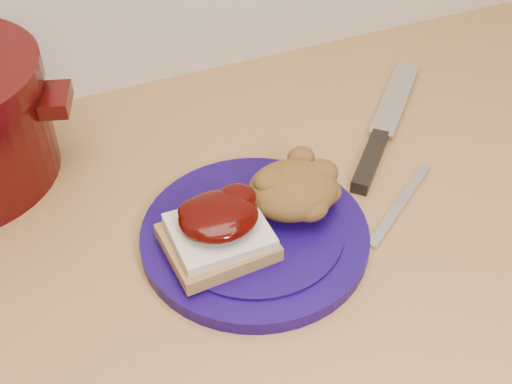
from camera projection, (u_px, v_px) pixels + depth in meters
name	position (u px, v px, depth m)	size (l,w,h in m)	color
plate	(255.00, 235.00, 0.68)	(0.24, 0.24, 0.02)	#120549
sandwich	(218.00, 230.00, 0.64)	(0.11, 0.09, 0.05)	olive
stuffing_mound	(293.00, 190.00, 0.68)	(0.10, 0.08, 0.05)	brown
chef_knife	(378.00, 142.00, 0.80)	(0.22, 0.23, 0.02)	black
butter_knife	(400.00, 203.00, 0.72)	(0.15, 0.01, 0.00)	silver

